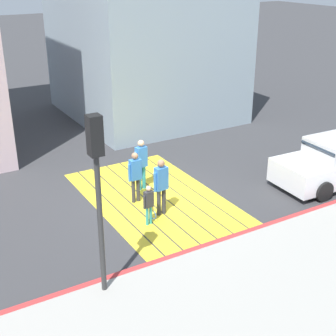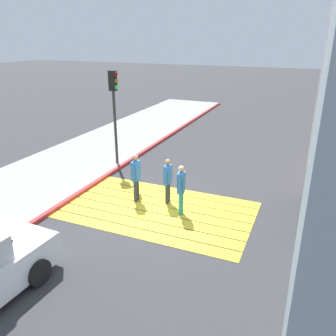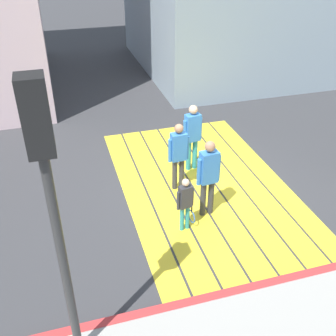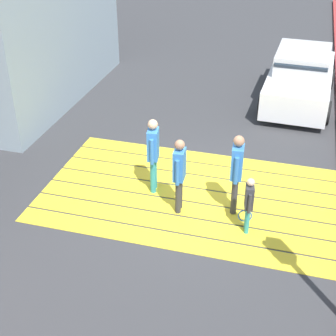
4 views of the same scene
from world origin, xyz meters
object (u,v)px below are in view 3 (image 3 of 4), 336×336
pedestrian_adult_trailing (208,174)px  pedestrian_adult_side (178,152)px  pedestrian_adult_lead (192,133)px  pedestrian_child_with_racket (186,202)px  traffic_light_corner (48,182)px

pedestrian_adult_trailing → pedestrian_adult_side: bearing=14.5°
pedestrian_adult_trailing → pedestrian_adult_side: pedestrian_adult_trailing is taller
pedestrian_adult_lead → pedestrian_adult_trailing: 1.86m
pedestrian_adult_side → pedestrian_adult_trailing: bearing=-165.5°
pedestrian_adult_lead → pedestrian_child_with_racket: 2.38m
traffic_light_corner → pedestrian_child_with_racket: traffic_light_corner is taller
traffic_light_corner → pedestrian_adult_trailing: bearing=-49.2°
traffic_light_corner → pedestrian_adult_side: (3.67, -2.68, -2.07)m
pedestrian_adult_lead → pedestrian_adult_side: pedestrian_adult_lead is taller
pedestrian_adult_lead → pedestrian_adult_trailing: size_ratio=0.98×
pedestrian_adult_lead → pedestrian_adult_trailing: pedestrian_adult_trailing is taller
pedestrian_adult_side → pedestrian_adult_lead: bearing=-38.9°
traffic_light_corner → pedestrian_child_with_racket: (2.22, -2.37, -2.35)m
traffic_light_corner → pedestrian_adult_lead: bearing=-36.6°
pedestrian_adult_trailing → traffic_light_corner: bearing=130.8°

